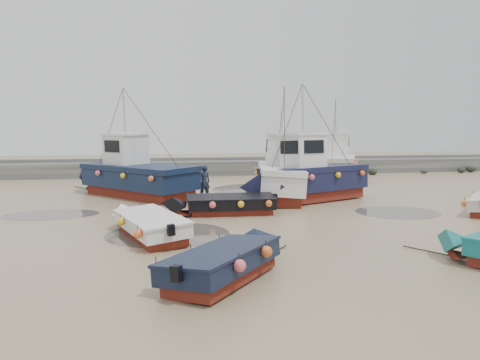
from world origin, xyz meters
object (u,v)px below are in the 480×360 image
at_px(dinghy_1, 230,257).
at_px(cabin_boat_2, 308,176).
at_px(cabin_boat_0, 132,173).
at_px(person, 204,199).
at_px(dinghy_0, 148,221).
at_px(cabin_boat_1, 278,174).
at_px(dinghy_4, 223,202).
at_px(cabin_boat_3, 335,162).

distance_m(dinghy_1, cabin_boat_2, 13.69).
xyz_separation_m(cabin_boat_0, person, (3.99, -1.98, -1.32)).
bearing_deg(person, dinghy_0, 61.25).
height_order(dinghy_1, cabin_boat_1, cabin_boat_1).
bearing_deg(dinghy_4, person, 5.33).
distance_m(dinghy_4, cabin_boat_2, 5.90).
bearing_deg(cabin_boat_2, cabin_boat_0, 40.99).
relative_size(cabin_boat_0, person, 5.01).
height_order(cabin_boat_1, person, cabin_boat_1).
relative_size(dinghy_4, person, 3.41).
bearing_deg(dinghy_0, dinghy_4, 32.55).
distance_m(cabin_boat_1, cabin_boat_3, 11.63).
distance_m(cabin_boat_1, person, 4.33).
height_order(dinghy_0, dinghy_1, same).
relative_size(dinghy_1, cabin_boat_2, 0.56).
relative_size(dinghy_0, cabin_boat_2, 0.73).
bearing_deg(cabin_boat_0, dinghy_4, -97.29).
bearing_deg(person, dinghy_1, 76.17).
height_order(cabin_boat_1, cabin_boat_3, same).
relative_size(dinghy_0, dinghy_4, 1.03).
xyz_separation_m(dinghy_4, cabin_boat_3, (11.10, 13.52, 0.79)).
relative_size(dinghy_4, cabin_boat_2, 0.71).
bearing_deg(cabin_boat_1, dinghy_0, -118.61).
height_order(cabin_boat_0, cabin_boat_3, same).
distance_m(dinghy_1, cabin_boat_1, 14.57).
distance_m(cabin_boat_2, person, 5.88).
relative_size(dinghy_4, cabin_boat_1, 0.66).
bearing_deg(dinghy_1, cabin_boat_1, 109.25).
bearing_deg(dinghy_0, person, 54.35).
relative_size(cabin_boat_3, person, 5.34).
xyz_separation_m(cabin_boat_2, cabin_boat_3, (6.03, 10.62, -0.04)).
height_order(dinghy_0, cabin_boat_3, cabin_boat_3).
relative_size(cabin_boat_1, person, 5.16).
height_order(dinghy_0, person, dinghy_0).
xyz_separation_m(dinghy_0, cabin_boat_0, (-0.85, 10.90, 0.78)).
relative_size(dinghy_0, cabin_boat_0, 0.70).
distance_m(dinghy_1, person, 14.30).
distance_m(dinghy_4, cabin_boat_1, 5.92).
bearing_deg(dinghy_0, cabin_boat_1, 32.70).
relative_size(dinghy_1, person, 2.69).
xyz_separation_m(cabin_boat_3, person, (-11.32, -8.44, -1.33)).
bearing_deg(cabin_boat_2, cabin_boat_3, -54.48).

